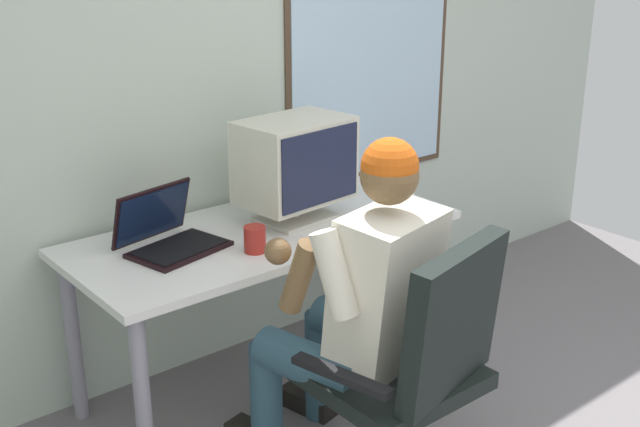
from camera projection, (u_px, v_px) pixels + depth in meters
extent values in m
cube|color=beige|center=(236.00, 36.00, 3.38)|extent=(5.29, 0.06, 2.88)
cube|color=#4C3828|center=(371.00, 63.00, 3.86)|extent=(1.04, 0.01, 1.14)
cube|color=silver|center=(371.00, 63.00, 3.86)|extent=(0.98, 0.02, 1.08)
cylinder|color=gray|center=(143.00, 405.00, 2.70)|extent=(0.06, 0.06, 0.70)
cylinder|color=gray|center=(434.00, 290.00, 3.55)|extent=(0.06, 0.06, 0.70)
cylinder|color=gray|center=(73.00, 340.00, 3.12)|extent=(0.06, 0.06, 0.70)
cylinder|color=gray|center=(348.00, 252.00, 3.98)|extent=(0.06, 0.06, 0.70)
cube|color=silver|center=(263.00, 233.00, 3.21)|extent=(1.57, 0.72, 0.03)
cube|color=black|center=(389.00, 375.00, 2.73)|extent=(0.52, 0.52, 0.06)
cube|color=black|center=(453.00, 321.00, 2.50)|extent=(0.51, 0.21, 0.50)
cube|color=black|center=(433.00, 311.00, 2.89)|extent=(0.13, 0.37, 0.02)
cube|color=black|center=(341.00, 376.00, 2.47)|extent=(0.13, 0.37, 0.02)
cylinder|color=#2F4E60|center=(362.00, 329.00, 2.97)|extent=(0.24, 0.43, 0.15)
cylinder|color=#2F4E60|center=(320.00, 365.00, 3.17)|extent=(0.12, 0.12, 0.46)
cube|color=black|center=(308.00, 401.00, 3.27)|extent=(0.15, 0.26, 0.08)
cylinder|color=#2F4E60|center=(309.00, 364.00, 2.74)|extent=(0.24, 0.43, 0.15)
cylinder|color=#2F4E60|center=(266.00, 401.00, 2.93)|extent=(0.12, 0.12, 0.46)
cube|color=silver|center=(386.00, 291.00, 2.65)|extent=(0.43, 0.34, 0.57)
sphere|color=brown|center=(389.00, 176.00, 2.51)|extent=(0.19, 0.19, 0.19)
sphere|color=#D45514|center=(390.00, 167.00, 2.50)|extent=(0.19, 0.19, 0.19)
cylinder|color=silver|center=(410.00, 234.00, 2.80)|extent=(0.13, 0.19, 0.29)
cylinder|color=brown|center=(387.00, 264.00, 2.89)|extent=(0.10, 0.15, 0.27)
sphere|color=brown|center=(378.00, 268.00, 2.93)|extent=(0.09, 0.09, 0.09)
cylinder|color=silver|center=(334.00, 274.00, 2.47)|extent=(0.13, 0.19, 0.29)
cylinder|color=brown|center=(300.00, 277.00, 2.57)|extent=(0.11, 0.17, 0.27)
sphere|color=brown|center=(278.00, 251.00, 2.60)|extent=(0.09, 0.09, 0.09)
cube|color=beige|center=(295.00, 218.00, 3.30)|extent=(0.31, 0.26, 0.02)
cylinder|color=beige|center=(295.00, 208.00, 3.29)|extent=(0.04, 0.04, 0.07)
cube|color=beige|center=(295.00, 160.00, 3.22)|extent=(0.48, 0.34, 0.34)
cube|color=#191E38|center=(321.00, 168.00, 3.12)|extent=(0.41, 0.05, 0.30)
cube|color=black|center=(179.00, 249.00, 2.98)|extent=(0.39, 0.30, 0.02)
cube|color=black|center=(179.00, 247.00, 2.98)|extent=(0.35, 0.27, 0.00)
cube|color=black|center=(152.00, 213.00, 3.02)|extent=(0.36, 0.15, 0.21)
cube|color=#0F1933|center=(153.00, 214.00, 3.02)|extent=(0.33, 0.13, 0.19)
cylinder|color=silver|center=(397.00, 211.00, 3.41)|extent=(0.06, 0.06, 0.00)
cylinder|color=silver|center=(398.00, 203.00, 3.40)|extent=(0.01, 0.01, 0.06)
cylinder|color=silver|center=(398.00, 189.00, 3.38)|extent=(0.08, 0.08, 0.06)
cylinder|color=#511317|center=(398.00, 193.00, 3.38)|extent=(0.07, 0.07, 0.02)
cylinder|color=maroon|center=(255.00, 239.00, 2.96)|extent=(0.08, 0.08, 0.10)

